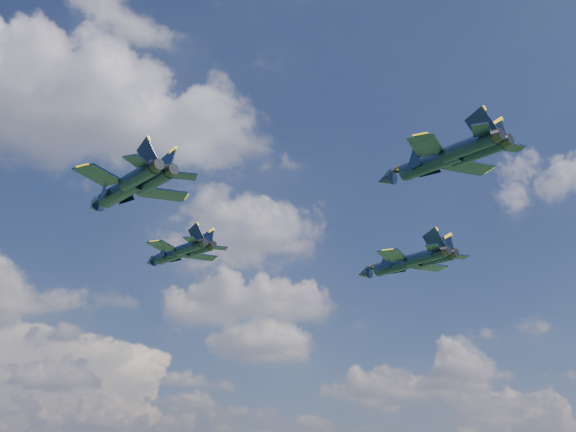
# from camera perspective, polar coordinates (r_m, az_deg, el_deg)

# --- Properties ---
(jet_lead) EXTENTS (10.86, 13.42, 3.36)m
(jet_lead) POSITION_cam_1_polar(r_m,az_deg,el_deg) (97.29, -9.20, -3.03)
(jet_lead) COLOR black
(jet_left) EXTENTS (11.46, 15.31, 3.73)m
(jet_left) POSITION_cam_1_polar(r_m,az_deg,el_deg) (73.68, -13.20, 1.89)
(jet_left) COLOR black
(jet_right) EXTENTS (12.21, 16.01, 3.94)m
(jet_right) POSITION_cam_1_polar(r_m,az_deg,el_deg) (97.42, 8.42, -3.84)
(jet_right) COLOR black
(jet_slot) EXTENTS (12.10, 15.86, 3.90)m
(jet_slot) POSITION_cam_1_polar(r_m,az_deg,el_deg) (75.22, 10.88, 4.08)
(jet_slot) COLOR black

